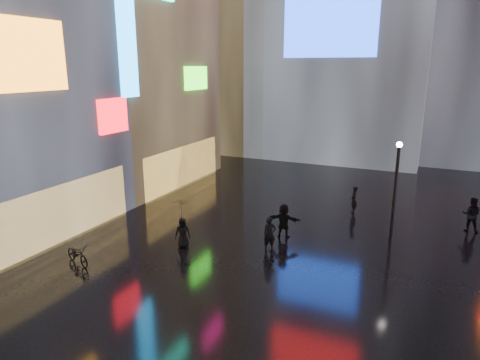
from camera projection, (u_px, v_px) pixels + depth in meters
The scene contains 11 objects.
ground at pixel (301, 235), 23.07m from camera, with size 140.00×140.00×0.00m, color black.
building_left_far at pixel (123, 36), 31.89m from camera, with size 10.28×12.00×22.00m.
tower_flank_left at pixel (237, 24), 44.65m from camera, with size 10.00×10.00×26.00m, color black.
lamp_far at pixel (395, 186), 21.60m from camera, with size 0.30×0.30×5.20m.
pedestrian_4 at pixel (183, 233), 21.24m from camera, with size 0.76×0.49×1.55m, color black.
pedestrian_5 at pixel (284, 221), 22.48m from camera, with size 1.71×0.54×1.84m, color black.
pedestrian_6 at pixel (270, 234), 20.85m from camera, with size 0.63×0.41×1.72m, color black.
pedestrian_7 at pixel (471, 215), 23.29m from camera, with size 0.94×0.73×1.93m, color black.
umbrella_2 at pixel (182, 209), 20.92m from camera, with size 1.05×1.07×0.96m, color black.
bicycle at pixel (78, 254), 19.54m from camera, with size 0.63×1.80×0.95m, color black.
pedestrian_8 at pixel (354, 200), 26.21m from camera, with size 0.62×0.41×1.71m, color black.
Camera 1 is at (5.90, -0.96, 8.81)m, focal length 32.00 mm.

